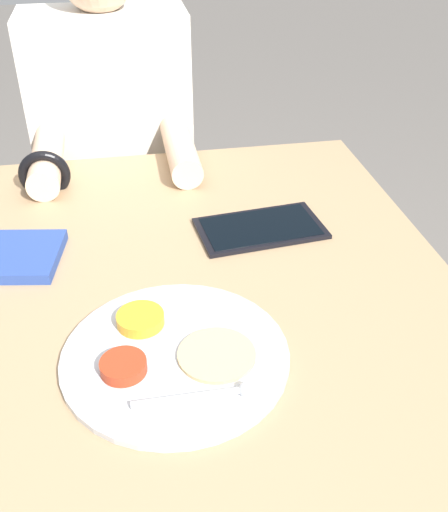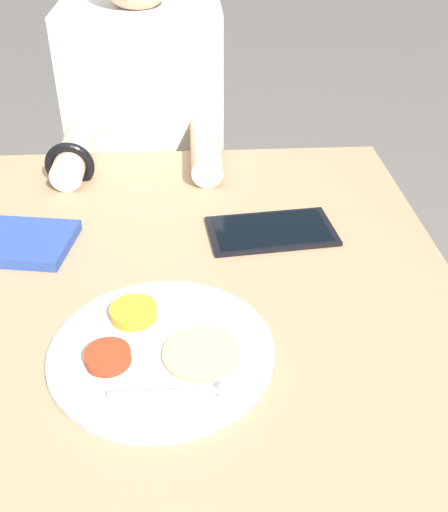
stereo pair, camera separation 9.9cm
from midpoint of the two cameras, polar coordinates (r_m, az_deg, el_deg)
name	(u,v)px [view 2 (the right image)]	position (r m, az deg, el deg)	size (l,w,h in m)	color
ground_plane	(146,512)	(1.58, -5.55, -23.21)	(12.00, 12.00, 0.00)	#605B56
dining_table	(133,413)	(1.29, -6.44, -14.70)	(1.19, 1.03, 0.71)	#9E7F5B
thali_tray	(159,349)	(0.89, -3.01, -9.00)	(0.33, 0.33, 0.03)	#B7BABF
red_notebook	(26,243)	(1.16, -16.07, 1.12)	(0.19, 0.18, 0.02)	silver
tablet_device	(271,231)	(1.17, 6.96, 2.32)	(0.26, 0.16, 0.01)	black
person_diner	(150,179)	(1.72, -5.39, 7.24)	(0.41, 0.49, 1.18)	black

